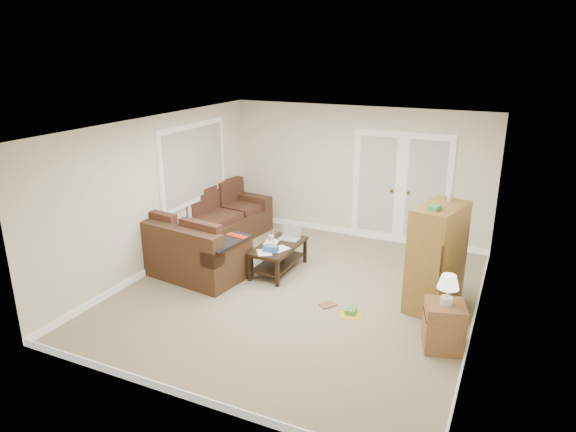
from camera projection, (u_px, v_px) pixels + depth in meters
The scene contains 17 objects.
floor at pixel (298, 293), 7.71m from camera, with size 5.50×5.50×0.00m, color gray.
ceiling at pixel (299, 126), 6.93m from camera, with size 5.00×5.50×0.02m, color white.
wall_left at pixel (158, 194), 8.32m from camera, with size 0.02×5.50×2.50m, color white.
wall_right at pixel (484, 240), 6.32m from camera, with size 0.02×5.50×2.50m, color white.
wall_back at pixel (357, 173), 9.69m from camera, with size 5.00×0.02×2.50m, color white.
wall_front at pixel (184, 294), 4.95m from camera, with size 5.00×0.02×2.50m, color white.
baseboards at pixel (298, 290), 7.70m from camera, with size 5.00×5.50×0.10m, color white, non-canonical shape.
french_doors at pixel (401, 189), 9.39m from camera, with size 1.80×0.05×2.13m.
window_left at pixel (194, 164), 9.07m from camera, with size 0.05×1.92×1.42m.
sectional_sofa at pixel (203, 236), 9.00m from camera, with size 2.07×3.17×0.91m.
coffee_table at pixel (279, 256), 8.39m from camera, with size 0.58×1.14×0.77m.
tv_armoire at pixel (436, 257), 7.08m from camera, with size 0.72×1.03×1.61m.
side_cabinet at pixel (444, 322), 6.20m from camera, with size 0.57×0.57×0.97m.
space_heater at pixel (438, 245), 9.11m from camera, with size 0.13×0.11×0.33m, color silver.
floor_magazine at pixel (351, 315), 7.05m from camera, with size 0.29×0.23×0.01m, color gold.
floor_greenbox at pixel (351, 311), 7.11m from camera, with size 0.14×0.19×0.08m, color #45984C.
floor_book at pixel (324, 302), 7.40m from camera, with size 0.17×0.23×0.02m, color brown.
Camera 1 is at (2.79, -6.38, 3.52)m, focal length 32.00 mm.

